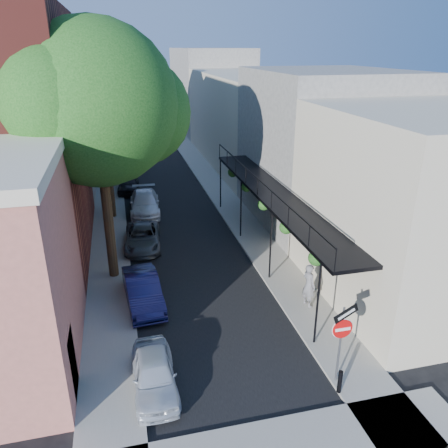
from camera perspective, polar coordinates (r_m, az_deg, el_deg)
ground at (r=14.00m, az=3.70°, el=-24.74°), size 160.00×160.00×0.00m
road_surface at (r=40.49m, az=-9.00°, el=7.34°), size 6.00×64.00×0.01m
sidewalk_left at (r=40.37m, az=-14.70°, el=6.92°), size 2.00×64.00×0.12m
sidewalk_right at (r=40.98m, az=-3.39°, el=7.83°), size 2.00×64.00×0.12m
buildings_left at (r=38.70m, az=-23.44°, el=12.62°), size 10.10×59.10×12.00m
buildings_right at (r=40.80m, az=3.73°, el=14.02°), size 9.80×55.00×10.00m
sign_post at (r=14.36m, az=15.18°, el=-13.42°), size 0.89×0.17×2.99m
bollard at (r=14.91m, az=14.89°, el=-19.29°), size 0.14×0.14×0.80m
oak_near at (r=19.47m, az=-15.01°, el=14.59°), size 7.48×6.80×11.42m
oak_mid at (r=27.48m, az=-14.88°, el=14.91°), size 6.60×6.00×10.20m
oak_far at (r=36.38m, az=-14.93°, el=18.44°), size 7.70×7.00×11.90m
parked_car_a at (r=14.82m, az=-9.10°, el=-18.73°), size 1.36×3.38×1.15m
parked_car_b at (r=18.95m, az=-10.55°, el=-8.53°), size 1.67×4.03×1.30m
parked_car_c at (r=24.15m, az=-10.58°, el=-1.74°), size 2.20×4.21×1.13m
parked_car_d at (r=29.14m, az=-10.31°, el=2.72°), size 2.10×4.68×1.33m
parked_car_e at (r=33.75m, az=-12.41°, el=5.23°), size 1.79×3.93×1.31m
pedestrian at (r=18.50m, az=11.02°, el=-7.87°), size 0.62×0.79×1.91m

